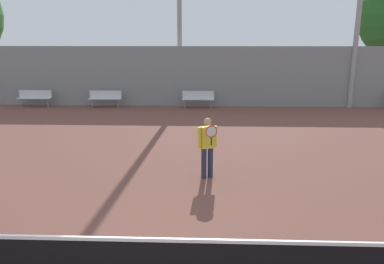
{
  "coord_description": "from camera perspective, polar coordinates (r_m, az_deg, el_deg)",
  "views": [
    {
      "loc": [
        0.86,
        -4.39,
        3.62
      ],
      "look_at": [
        0.45,
        6.22,
        0.95
      ],
      "focal_mm": 35.0,
      "sensor_mm": 36.0,
      "label": 1
    }
  ],
  "objects": [
    {
      "name": "bench_courtside_far",
      "position": [
        21.98,
        -22.84,
        5.03
      ],
      "size": [
        1.78,
        0.4,
        0.9
      ],
      "color": "silver",
      "rests_on": "ground_plane"
    },
    {
      "name": "bench_by_gate",
      "position": [
        20.65,
        -13.08,
        5.25
      ],
      "size": [
        1.73,
        0.4,
        0.9
      ],
      "color": "silver",
      "rests_on": "ground_plane"
    },
    {
      "name": "bench_adjacent_court",
      "position": [
        19.93,
        0.94,
        5.3
      ],
      "size": [
        1.7,
        0.4,
        0.9
      ],
      "color": "silver",
      "rests_on": "ground_plane"
    },
    {
      "name": "back_fence",
      "position": [
        20.39,
        -0.21,
        8.45
      ],
      "size": [
        31.24,
        0.06,
        3.21
      ],
      "color": "gray",
      "rests_on": "ground_plane"
    },
    {
      "name": "tennis_player",
      "position": [
        9.79,
        2.37,
        -1.97
      ],
      "size": [
        0.51,
        0.48,
        1.62
      ],
      "rotation": [
        0.0,
        0.0,
        0.36
      ],
      "color": "#282D47",
      "rests_on": "ground_plane"
    },
    {
      "name": "light_pole_center_back",
      "position": [
        21.7,
        24.21,
        17.55
      ],
      "size": [
        0.9,
        0.6,
        9.19
      ],
      "color": "#939399",
      "rests_on": "ground_plane"
    }
  ]
}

